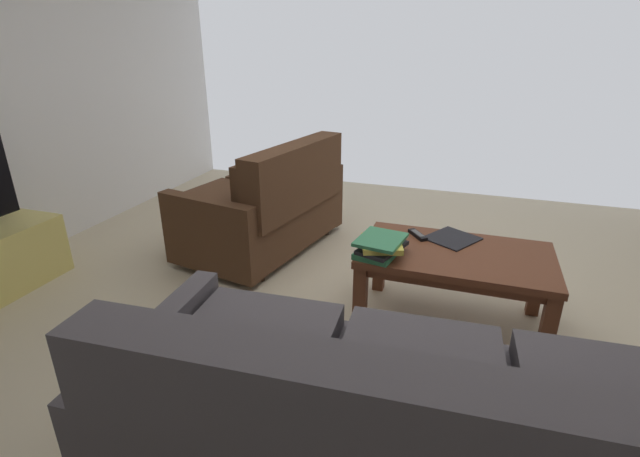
% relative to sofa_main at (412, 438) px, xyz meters
% --- Properties ---
extents(ground_plane, '(5.61, 5.29, 0.01)m').
position_rel_sofa_main_xyz_m(ground_plane, '(0.32, -1.24, -0.36)').
color(ground_plane, beige).
extents(sofa_main, '(2.10, 1.02, 0.85)m').
position_rel_sofa_main_xyz_m(sofa_main, '(0.00, 0.00, 0.00)').
color(sofa_main, black).
rests_on(sofa_main, ground).
extents(loveseat_near, '(1.01, 1.42, 0.86)m').
position_rel_sofa_main_xyz_m(loveseat_near, '(1.38, -1.90, 0.01)').
color(loveseat_near, black).
rests_on(loveseat_near, ground).
extents(coffee_table, '(1.04, 0.62, 0.46)m').
position_rel_sofa_main_xyz_m(coffee_table, '(-0.06, -1.27, 0.03)').
color(coffee_table, brown).
rests_on(coffee_table, ground).
extents(book_stack, '(0.27, 0.33, 0.10)m').
position_rel_sofa_main_xyz_m(book_stack, '(0.34, -1.10, 0.16)').
color(book_stack, '#337F51').
rests_on(book_stack, coffee_table).
extents(tv_remote, '(0.13, 0.15, 0.02)m').
position_rel_sofa_main_xyz_m(tv_remote, '(0.18, -1.42, 0.11)').
color(tv_remote, black).
rests_on(tv_remote, coffee_table).
extents(loose_magazine, '(0.35, 0.36, 0.01)m').
position_rel_sofa_main_xyz_m(loose_magazine, '(-0.02, -1.45, 0.11)').
color(loose_magazine, black).
rests_on(loose_magazine, coffee_table).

